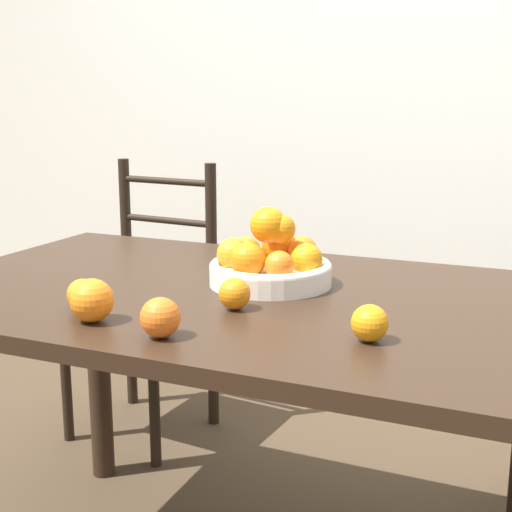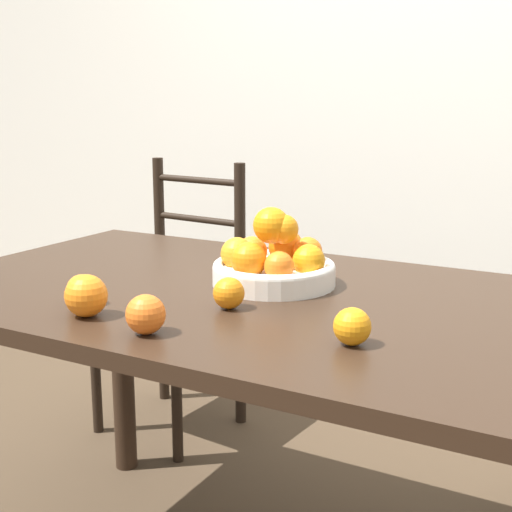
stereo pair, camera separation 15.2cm
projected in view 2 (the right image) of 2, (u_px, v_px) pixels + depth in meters
wall_back at (465, 66)px, 2.63m from camera, size 8.00×0.06×2.60m
dining_table at (287, 343)px, 1.53m from camera, size 1.69×0.88×0.77m
fruit_bowl at (274, 261)px, 1.60m from camera, size 0.28×0.28×0.18m
orange_loose_0 at (86, 296)px, 1.37m from camera, size 0.08×0.08×0.08m
orange_loose_1 at (82, 290)px, 1.45m from camera, size 0.06×0.06×0.06m
orange_loose_2 at (352, 326)px, 1.21m from camera, size 0.07×0.07×0.07m
orange_loose_3 at (229, 293)px, 1.42m from camera, size 0.06×0.06×0.06m
orange_loose_4 at (146, 314)px, 1.27m from camera, size 0.07×0.07×0.07m
chair_left at (175, 303)px, 2.57m from camera, size 0.46×0.44×0.97m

